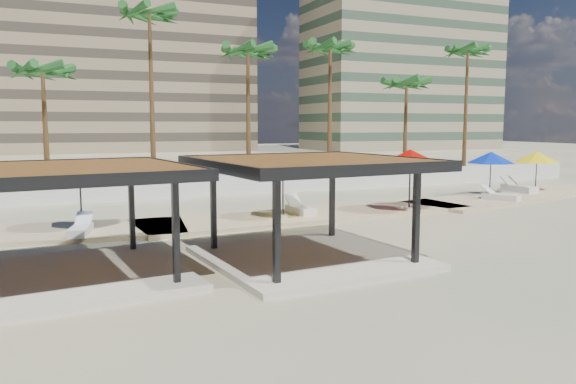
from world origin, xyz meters
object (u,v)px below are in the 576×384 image
Objects in this scene: pavilion_west at (69,212)px; umbrella_c at (410,158)px; pavilion_central at (309,200)px; lounger_d at (518,188)px; lounger_c at (500,196)px; lounger_a at (81,229)px; lounger_b at (300,210)px.

umbrella_c is (15.14, 5.72, 0.79)m from pavilion_west.
pavilion_central is 21.18m from lounger_d.
lounger_a is at bearing 69.24° from lounger_c.
pavilion_central is 10.47m from umbrella_c.
lounger_d is at bearing -67.52° from lounger_a.
lounger_a is at bearing 78.21° from pavilion_west.
lounger_b is 0.88× the size of lounger_d.
lounger_a is at bearing 130.10° from pavilion_central.
pavilion_west is at bearing 83.77° from lounger_c.
lounger_b is (-5.15, 1.12, -2.28)m from umbrella_c.
pavilion_west reaches higher than lounger_a.
lounger_c is (6.65, 1.07, -2.28)m from umbrella_c.
lounger_b is 11.80m from lounger_c.
lounger_b is (3.15, 7.46, -1.53)m from pavilion_central.
umbrella_c is (8.30, 6.34, 0.74)m from pavilion_central.
pavilion_west is at bearing 122.40° from lounger_b.
lounger_a is 9.46m from lounger_b.
pavilion_west is (-6.84, 0.62, -0.05)m from pavilion_central.
pavilion_central is at bearing -142.62° from umbrella_c.
umbrella_c is at bearing 108.23° from lounger_d.
pavilion_central reaches higher than pavilion_west.
lounger_b is 0.99× the size of lounger_c.
pavilion_west is at bearing 170.49° from pavilion_central.
lounger_b is at bearing 167.78° from umbrella_c.
lounger_d reaches higher than lounger_b.
umbrella_c is at bearing 33.07° from pavilion_central.
umbrella_c is at bearing 14.75° from pavilion_west.
pavilion_central is 16.75m from lounger_c.
lounger_d is at bearing 23.32° from pavilion_central.
pavilion_west is 2.82× the size of lounger_d.
umbrella_c is 7.11m from lounger_c.
umbrella_c reaches higher than lounger_b.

